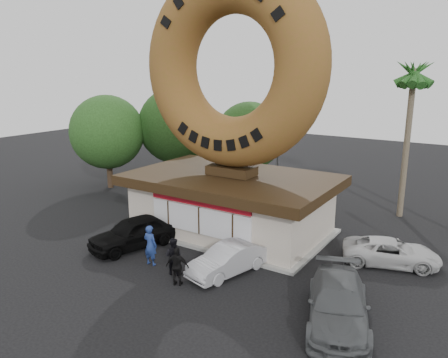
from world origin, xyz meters
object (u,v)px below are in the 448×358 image
Objects in this scene: donut_shop at (231,201)px; person_right at (177,266)px; street_lamp at (281,130)px; person_center at (173,256)px; giant_donut at (232,67)px; person_left at (150,245)px; car_silver at (228,259)px; car_black at (134,232)px; car_grey at (338,304)px; car_white at (391,252)px.

person_right is (1.47, -6.67, -0.91)m from donut_shop.
street_lamp reaches higher than person_center.
giant_donut is 10.00m from person_left.
person_center is 2.47m from car_silver.
person_center is 1.11m from person_right.
donut_shop is 1.06× the size of giant_donut.
giant_donut is 9.98m from car_black.
donut_shop is 5.89m from person_left.
car_grey is (9.01, -0.02, -0.22)m from person_left.
street_lamp reaches higher than donut_shop.
car_silver is (2.68, -4.56, -1.11)m from donut_shop.
car_grey reaches higher than car_silver.
person_left is at bearing 105.49° from car_white.
person_right is at bearing -104.92° from car_silver.
car_silver is (1.20, 2.11, -0.19)m from person_right.
street_lamp is 1.81× the size of car_white.
car_grey is at bearing 10.75° from car_black.
person_left is at bearing -42.46° from person_right.
donut_shop is 2.15× the size of car_grey.
giant_donut is 2.64× the size of car_silver.
donut_shop is at bearing -98.98° from person_right.
car_black is 12.69m from car_white.
street_lamp is at bearing 100.50° from donut_shop.
car_silver is 7.74m from car_white.
person_center is 3.88m from car_black.
car_grey is (11.16, -1.13, -0.04)m from car_black.
giant_donut reaches higher than person_center.
car_white is (5.96, 4.94, -0.05)m from car_silver.
giant_donut is 13.02m from car_grey.
person_right reaches higher than car_silver.
donut_shop is at bearing 73.58° from car_black.
giant_donut reaches higher than person_left.
car_silver is at bearing 17.52° from car_black.
car_silver is at bearing -59.61° from donut_shop.
person_center is (1.51, -0.17, -0.12)m from person_left.
person_left is at bearing -20.42° from person_center.
giant_donut reaches higher than donut_shop.
person_center is at bearing -83.88° from giant_donut.
donut_shop reaches higher than person_left.
car_black is at bearing 95.98° from car_white.
person_left is 0.44× the size of car_white.
street_lamp is at bearing 30.01° from car_white.
person_right reaches higher than car_white.
car_silver is at bearing -159.86° from person_center.
donut_shop is at bearing -100.46° from person_left.
person_right is at bearing -77.56° from donut_shop.
car_silver is at bearing -141.14° from person_right.
person_left reaches higher than car_white.
giant_donut is 6.19× the size of person_right.
street_lamp is 4.11× the size of person_left.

